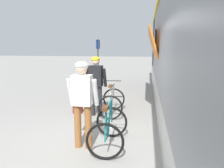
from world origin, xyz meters
name	(u,v)px	position (x,y,z in m)	size (l,w,h in m)	color
ground_plane	(90,144)	(0.00, 0.00, 0.00)	(80.00, 80.00, 0.00)	gray
cyclist_near_in_dark	(96,81)	(-0.31, 1.90, 1.05)	(0.63, 0.34, 1.76)	#232328
cyclist_far_in_white	(82,97)	(-0.09, -0.16, 1.05)	(0.61, 0.32, 1.76)	#935B2D
bicycle_near_white	(112,102)	(0.14, 2.08, 0.40)	(0.77, 1.11, 0.99)	black
bicycle_far_teal	(109,129)	(0.42, -0.07, 0.40)	(0.75, 1.10, 0.99)	black
backpack_on_platform	(78,107)	(-0.93, 2.04, 0.20)	(0.28, 0.18, 0.40)	maroon
water_bottle_near_the_bikes	(111,124)	(0.29, 0.99, 0.11)	(0.08, 0.08, 0.21)	silver
water_bottle_by_the_backpack	(77,111)	(-0.93, 1.95, 0.10)	(0.07, 0.07, 0.20)	silver
platform_sign_post	(98,55)	(-1.29, 6.44, 1.62)	(0.08, 0.70, 2.40)	#595B60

